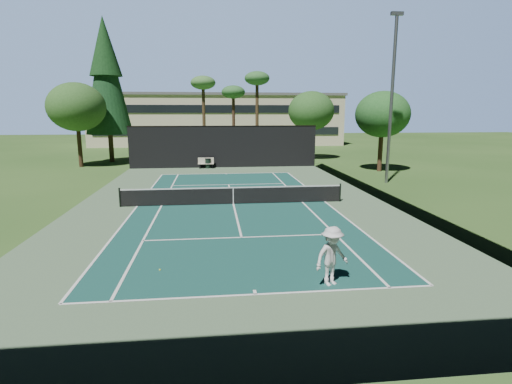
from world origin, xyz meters
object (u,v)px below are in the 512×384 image
at_px(tennis_net, 233,195).
at_px(tennis_ball_a, 160,270).
at_px(trash_bin, 208,163).
at_px(park_bench, 206,163).
at_px(tennis_ball_b, 181,199).
at_px(tennis_ball_c, 252,188).
at_px(player, 332,256).
at_px(tennis_ball_d, 168,195).

height_order(tennis_net, tennis_ball_a, tennis_net).
bearing_deg(trash_bin, park_bench, -171.16).
bearing_deg(tennis_net, tennis_ball_b, 153.01).
relative_size(tennis_ball_a, tennis_ball_b, 0.93).
relative_size(tennis_net, park_bench, 8.60).
bearing_deg(park_bench, trash_bin, 8.84).
xyz_separation_m(tennis_ball_b, trash_bin, (1.52, 14.01, 0.44)).
distance_m(tennis_ball_b, park_bench, 14.06).
xyz_separation_m(tennis_ball_c, park_bench, (-3.34, 10.65, 0.51)).
relative_size(tennis_net, tennis_ball_a, 199.04).
bearing_deg(trash_bin, player, -81.58).
distance_m(player, trash_bin, 27.31).
bearing_deg(tennis_ball_d, tennis_net, -35.16).
height_order(tennis_ball_c, tennis_ball_d, tennis_ball_c).
relative_size(tennis_net, tennis_ball_d, 208.02).
height_order(tennis_ball_b, tennis_ball_d, tennis_ball_b).
bearing_deg(trash_bin, tennis_ball_a, -93.23).
xyz_separation_m(tennis_ball_a, tennis_ball_c, (4.58, 14.62, 0.00)).
relative_size(tennis_ball_b, tennis_ball_c, 1.02).
bearing_deg(tennis_ball_a, trash_bin, 86.77).
xyz_separation_m(tennis_ball_c, trash_bin, (-3.16, 10.68, 0.44)).
relative_size(tennis_ball_b, park_bench, 0.05).
distance_m(player, park_bench, 27.31).
height_order(player, park_bench, player).
bearing_deg(park_bench, tennis_ball_b, -95.45).
xyz_separation_m(tennis_net, park_bench, (-1.77, 15.57, -0.01)).
bearing_deg(trash_bin, tennis_net, -84.19).
bearing_deg(tennis_ball_a, tennis_net, 72.75).
xyz_separation_m(player, tennis_ball_a, (-5.42, 1.71, -0.90)).
bearing_deg(trash_bin, tennis_ball_c, -73.52).
distance_m(tennis_net, tennis_ball_d, 5.00).
xyz_separation_m(tennis_net, tennis_ball_b, (-3.10, 1.58, -0.52)).
bearing_deg(tennis_ball_d, park_bench, 79.77).
distance_m(player, tennis_ball_c, 16.38).
xyz_separation_m(player, trash_bin, (-4.00, 27.01, -0.45)).
bearing_deg(player, trash_bin, 74.90).
relative_size(tennis_net, player, 6.92).
bearing_deg(park_bench, player, -81.20).
bearing_deg(player, tennis_net, 78.40).
bearing_deg(tennis_ball_d, tennis_ball_a, -85.23).
relative_size(tennis_ball_a, trash_bin, 0.07).
relative_size(tennis_ball_b, trash_bin, 0.07).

